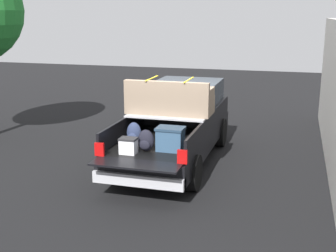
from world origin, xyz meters
TOP-DOWN VIEW (x-y plane):
  - ground_plane at (0.00, 0.00)m, footprint 40.00×40.00m
  - pickup_truck at (0.37, -0.00)m, footprint 6.05×2.06m

SIDE VIEW (x-z plane):
  - ground_plane at x=0.00m, z-range 0.00..0.00m
  - pickup_truck at x=0.37m, z-range -0.14..2.09m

